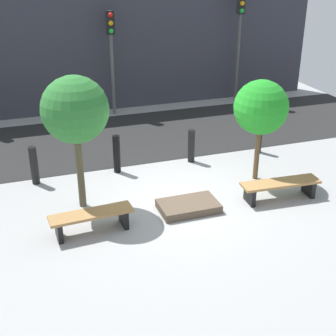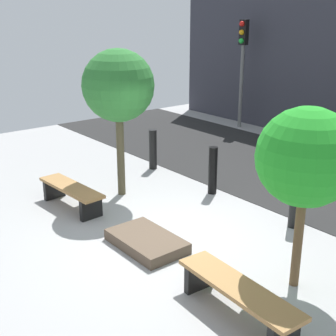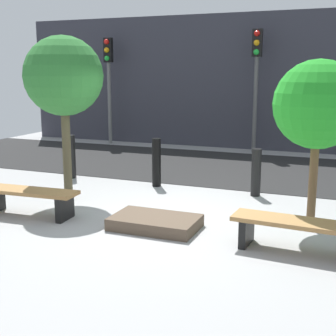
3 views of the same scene
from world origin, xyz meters
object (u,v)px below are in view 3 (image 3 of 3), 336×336
at_px(bench_right, 303,230).
at_px(bollard_far_left, 71,157).
at_px(traffic_light_mid_west, 256,68).
at_px(bench_left, 28,197).
at_px(bollard_left, 156,162).
at_px(tree_behind_left_bench, 63,77).
at_px(traffic_light_west, 109,71).
at_px(tree_behind_right_bench, 318,105).
at_px(bollard_center, 256,172).
at_px(planter_bed, 155,222).

relative_size(bench_right, bollard_far_left, 1.95).
distance_m(bollard_far_left, traffic_light_mid_west, 6.19).
bearing_deg(bollard_far_left, traffic_light_mid_west, 57.15).
distance_m(bench_left, bollard_left, 2.98).
distance_m(tree_behind_left_bench, traffic_light_west, 6.98).
height_order(tree_behind_left_bench, tree_behind_right_bench, tree_behind_left_bench).
distance_m(bench_left, tree_behind_left_bench, 2.30).
xyz_separation_m(bollard_left, bollard_center, (2.12, 0.00, -0.05)).
distance_m(bench_right, traffic_light_west, 10.66).
bearing_deg(planter_bed, tree_behind_right_bench, 23.68).
xyz_separation_m(bench_left, bollard_far_left, (-0.94, 2.73, 0.16)).
relative_size(bollard_left, traffic_light_west, 0.30).
distance_m(bollard_far_left, bollard_left, 2.12).
bearing_deg(bollard_center, bench_left, -140.44).
bearing_deg(traffic_light_west, bollard_left, -52.20).
height_order(bench_left, traffic_light_mid_west, traffic_light_mid_west).
height_order(bench_left, tree_behind_right_bench, tree_behind_right_bench).
xyz_separation_m(tree_behind_right_bench, traffic_light_mid_west, (-2.24, 6.47, 0.58)).
height_order(bollard_center, traffic_light_west, traffic_light_west).
bearing_deg(traffic_light_mid_west, planter_bed, -90.00).
distance_m(tree_behind_right_bench, bollard_center, 2.42).
bearing_deg(traffic_light_west, bench_left, -71.00).
bearing_deg(traffic_light_west, tree_behind_left_bench, -67.83).
xyz_separation_m(bench_left, tree_behind_right_bench, (4.49, 1.18, 1.58)).
height_order(tree_behind_left_bench, bollard_center, tree_behind_left_bench).
relative_size(bench_right, tree_behind_left_bench, 0.63).
height_order(bollard_far_left, bollard_center, bollard_far_left).
bearing_deg(traffic_light_west, tree_behind_right_bench, -42.25).
bearing_deg(bollard_center, bench_right, -66.55).
bearing_deg(tree_behind_right_bench, planter_bed, -156.32).
bearing_deg(bollard_far_left, planter_bed, -38.50).
distance_m(bench_left, bollard_center, 4.29).
height_order(planter_bed, traffic_light_mid_west, traffic_light_mid_west).
distance_m(tree_behind_right_bench, bollard_left, 3.90).
bearing_deg(tree_behind_right_bench, bollard_left, 154.94).
bearing_deg(bollard_far_left, traffic_light_west, 109.04).
distance_m(tree_behind_left_bench, traffic_light_mid_west, 6.85).
bearing_deg(tree_behind_left_bench, traffic_light_west, 112.17).
distance_m(bench_left, tree_behind_right_bench, 4.90).
height_order(bench_left, bollard_left, bollard_left).
distance_m(bench_right, tree_behind_right_bench, 1.97).
xyz_separation_m(bollard_left, traffic_light_mid_west, (1.06, 4.92, 1.97)).
height_order(bench_right, bollard_center, bollard_center).
xyz_separation_m(planter_bed, tree_behind_left_bench, (-2.24, 0.98, 2.21)).
bearing_deg(bollard_center, tree_behind_right_bench, -52.53).
xyz_separation_m(bench_right, traffic_light_west, (-7.12, 7.65, 2.07)).
height_order(bollard_left, traffic_light_mid_west, traffic_light_mid_west).
bearing_deg(traffic_light_west, bollard_far_left, -70.96).
bearing_deg(planter_bed, traffic_light_mid_west, 90.00).
height_order(bench_right, traffic_light_mid_west, traffic_light_mid_west).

